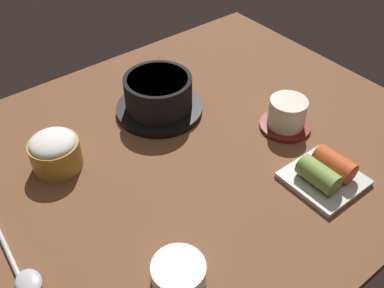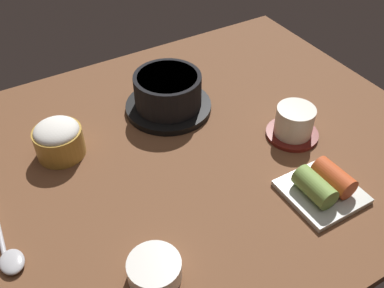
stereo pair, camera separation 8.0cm
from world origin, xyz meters
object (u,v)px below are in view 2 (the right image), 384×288
at_px(rice_bowl, 58,139).
at_px(spoon, 8,251).
at_px(side_bowl_near, 154,269).
at_px(kimchi_plate, 323,186).
at_px(stone_pot, 168,94).
at_px(tea_cup_with_saucer, 294,123).

bearing_deg(rice_bowl, spoon, -128.49).
relative_size(side_bowl_near, spoon, 0.46).
relative_size(rice_bowl, kimchi_plate, 0.74).
bearing_deg(spoon, kimchi_plate, -16.86).
xyz_separation_m(stone_pot, tea_cup_with_saucer, (0.17, -0.20, -0.01)).
bearing_deg(spoon, stone_pot, 27.33).
distance_m(tea_cup_with_saucer, kimchi_plate, 0.16).
distance_m(tea_cup_with_saucer, side_bowl_near, 0.40).
xyz_separation_m(side_bowl_near, spoon, (-0.17, 0.15, -0.01)).
bearing_deg(stone_pot, side_bowl_near, -120.97).
height_order(tea_cup_with_saucer, spoon, tea_cup_with_saucer).
bearing_deg(spoon, rice_bowl, 51.51).
xyz_separation_m(rice_bowl, spoon, (-0.14, -0.18, -0.03)).
bearing_deg(stone_pot, kimchi_plate, -72.00).
height_order(stone_pot, tea_cup_with_saucer, stone_pot).
bearing_deg(spoon, tea_cup_with_saucer, -0.38).
distance_m(tea_cup_with_saucer, spoon, 0.55).
height_order(side_bowl_near, spoon, side_bowl_near).
xyz_separation_m(rice_bowl, side_bowl_near, (0.03, -0.32, -0.02)).
height_order(stone_pot, spoon, stone_pot).
xyz_separation_m(stone_pot, rice_bowl, (-0.24, -0.02, -0.00)).
bearing_deg(tea_cup_with_saucer, rice_bowl, 156.22).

